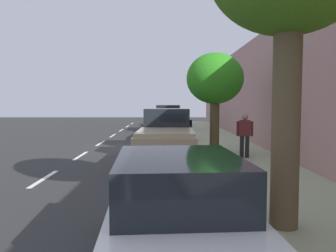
{
  "coord_description": "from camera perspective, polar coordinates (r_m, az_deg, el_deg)",
  "views": [
    {
      "loc": [
        0.99,
        -16.33,
        2.21
      ],
      "look_at": [
        1.08,
        -0.34,
        1.07
      ],
      "focal_mm": 36.04,
      "sensor_mm": 36.0,
      "label": 1
    }
  ],
  "objects": [
    {
      "name": "parked_sedan_grey_mid",
      "position": [
        19.13,
        0.26,
        -0.3
      ],
      "size": [
        1.87,
        4.42,
        1.52
      ],
      "color": "slate",
      "rests_on": "ground"
    },
    {
      "name": "lane_stripe_bike_edge",
      "position": [
        16.48,
        -1.35,
        -3.62
      ],
      "size": [
        0.12,
        40.88,
        0.01
      ],
      "primitive_type": "cube",
      "color": "white",
      "rests_on": "ground"
    },
    {
      "name": "lane_stripe_centre",
      "position": [
        16.43,
        -12.74,
        -3.74
      ],
      "size": [
        0.14,
        40.0,
        0.01
      ],
      "color": "white",
      "rests_on": "ground"
    },
    {
      "name": "pedestrian_on_phone",
      "position": [
        12.93,
        12.85,
        -1.17
      ],
      "size": [
        0.59,
        0.35,
        1.64
      ],
      "color": "black",
      "rests_on": "sidewalk"
    },
    {
      "name": "curb_edge",
      "position": [
        16.51,
        3.76,
        -3.4
      ],
      "size": [
        0.16,
        40.88,
        0.13
      ],
      "primitive_type": "cube",
      "color": "gray",
      "rests_on": "ground"
    },
    {
      "name": "building_facade",
      "position": [
        16.98,
        15.53,
        5.56
      ],
      "size": [
        0.5,
        40.88,
        5.39
      ],
      "primitive_type": "cube",
      "color": "tan",
      "rests_on": "ground"
    },
    {
      "name": "parked_suv_green_far",
      "position": [
        25.28,
        -0.12,
        1.39
      ],
      "size": [
        2.08,
        4.76,
        1.99
      ],
      "color": "#1E512D",
      "rests_on": "ground"
    },
    {
      "name": "ground",
      "position": [
        16.51,
        -3.75,
        -3.63
      ],
      "size": [
        65.4,
        65.4,
        0.0
      ],
      "primitive_type": "plane",
      "color": "#2E2E2E"
    },
    {
      "name": "street_tree_mid_block",
      "position": [
        13.79,
        7.95,
        7.73
      ],
      "size": [
        2.29,
        2.29,
        4.05
      ],
      "color": "brown",
      "rests_on": "sidewalk"
    },
    {
      "name": "cyclist_with_backpack",
      "position": [
        15.96,
        3.03,
        -0.14
      ],
      "size": [
        0.49,
        0.59,
        1.7
      ],
      "color": "#C6B284",
      "rests_on": "ground"
    },
    {
      "name": "parked_sedan_white_nearest",
      "position": [
        4.51,
        1.77,
        -14.75
      ],
      "size": [
        2.05,
        4.5,
        1.52
      ],
      "color": "white",
      "rests_on": "ground"
    },
    {
      "name": "bicycle_at_curb",
      "position": [
        16.45,
        2.15,
        -2.29
      ],
      "size": [
        1.71,
        0.61,
        0.78
      ],
      "color": "black",
      "rests_on": "ground"
    },
    {
      "name": "sidewalk",
      "position": [
        16.71,
        9.38,
        -3.36
      ],
      "size": [
        3.11,
        40.88,
        0.13
      ],
      "primitive_type": "cube",
      "color": "#A1AC85",
      "rests_on": "ground"
    },
    {
      "name": "parked_pickup_tan_second",
      "position": [
        12.54,
        -0.25,
        -1.92
      ],
      "size": [
        2.11,
        5.34,
        1.95
      ],
      "color": "tan",
      "rests_on": "ground"
    },
    {
      "name": "parked_sedan_dark_blue_farthest",
      "position": [
        31.14,
        -0.34,
        1.38
      ],
      "size": [
        1.99,
        4.48,
        1.52
      ],
      "color": "navy",
      "rests_on": "ground"
    }
  ]
}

